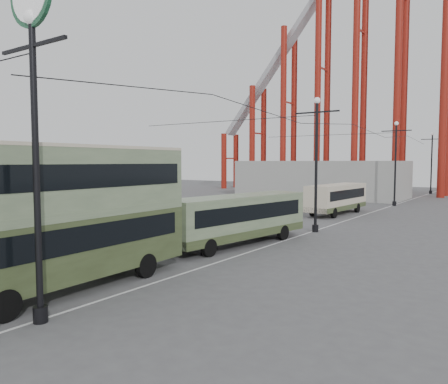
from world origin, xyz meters
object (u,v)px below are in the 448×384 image
Objects in this scene: single_decker_cream at (337,197)px; double_decker_bus at (69,209)px; pedestrian at (199,224)px; single_decker_green at (238,217)px; lamp_post_near at (33,61)px.

double_decker_bus is at bearing -85.99° from single_decker_cream.
single_decker_cream is 17.44m from pedestrian.
single_decker_green is (0.30, 11.27, -1.45)m from double_decker_bus.
pedestrian is at bearing 110.12° from lamp_post_near.
single_decker_cream reaches higher than pedestrian.
lamp_post_near is at bearing -52.19° from double_decker_bus.
single_decker_cream is at bearing -115.29° from pedestrian.
double_decker_bus reaches higher than single_decker_cream.
lamp_post_near is 17.07m from pedestrian.
single_decker_green reaches higher than single_decker_cream.
single_decker_green is at bearing -84.63° from single_decker_cream.
single_decker_green is 3.64m from pedestrian.
lamp_post_near is 5.86m from double_decker_bus.
double_decker_bus is 11.37m from single_decker_green.
lamp_post_near is 1.04× the size of double_decker_bus.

